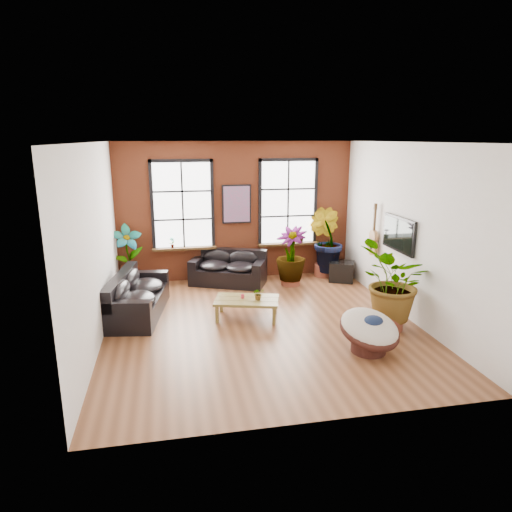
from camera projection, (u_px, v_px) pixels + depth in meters
The scene contains 19 objects.
room at pixel (261, 237), 8.70m from camera, with size 6.04×6.54×3.54m.
sofa_back at pixel (229, 269), 11.48m from camera, with size 2.03×1.53×0.84m.
sofa_left at pixel (136, 297), 9.41m from camera, with size 1.26×2.30×0.86m.
coffee_table at pixel (247, 301), 9.25m from camera, with size 1.43×1.05×0.49m.
papasan_chair at pixel (370, 330), 7.77m from camera, with size 1.34×1.34×0.78m.
poster at pixel (237, 204), 11.53m from camera, with size 0.74×0.06×0.98m.
tv_wall_unit at pixel (391, 236), 9.72m from camera, with size 0.13×1.86×1.20m.
media_box at pixel (342, 271), 11.70m from camera, with size 0.76×0.71×0.50m.
pot_back_left at pixel (129, 281), 11.15m from camera, with size 0.55×0.55×0.35m.
pot_back_right at pixel (323, 270), 12.12m from camera, with size 0.46×0.46×0.33m.
pot_right_wall at pixel (390, 320), 8.75m from camera, with size 0.57×0.57×0.36m.
pot_mid at pixel (291, 278), 11.41m from camera, with size 0.48×0.48×0.35m.
floor_plant_back_left at pixel (128, 254), 10.98m from camera, with size 0.75×0.51×1.43m, color #103C12.
floor_plant_back_right at pixel (326, 240), 11.91m from camera, with size 0.92×0.74×1.67m, color #103C12.
floor_plant_right_wall at pixel (394, 283), 8.59m from camera, with size 1.39×1.20×1.54m, color #103C12.
floor_plant_mid at pixel (291, 254), 11.23m from camera, with size 0.74×0.74×1.33m, color #103C12.
table_plant at pixel (258, 294), 9.17m from camera, with size 0.22×0.19×0.25m, color #103C12.
sill_plant_left at pixel (172, 243), 11.41m from camera, with size 0.14×0.10×0.27m, color #103C12.
sill_plant_right at pixel (301, 237), 12.02m from camera, with size 0.15×0.15×0.27m, color #103C12.
Camera 1 is at (-1.71, -8.19, 3.58)m, focal length 32.00 mm.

